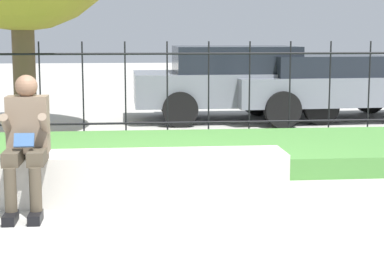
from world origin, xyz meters
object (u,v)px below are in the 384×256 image
(stone_bench, at_px, (145,179))
(car_parked_center, at_px, (241,81))
(person_seated_reader, at_px, (27,137))
(car_parked_right, at_px, (329,84))

(stone_bench, relative_size, car_parked_center, 0.67)
(person_seated_reader, height_order, car_parked_center, car_parked_center)
(person_seated_reader, bearing_deg, car_parked_right, 51.63)
(stone_bench, xyz_separation_m, person_seated_reader, (-1.10, -0.32, 0.49))
(car_parked_center, bearing_deg, car_parked_right, -5.99)
(stone_bench, distance_m, person_seated_reader, 1.25)
(car_parked_right, relative_size, car_parked_center, 0.96)
(car_parked_center, bearing_deg, person_seated_reader, -117.09)
(stone_bench, xyz_separation_m, car_parked_center, (2.00, 5.90, 0.54))
(person_seated_reader, xyz_separation_m, car_parked_right, (4.79, 6.06, -0.02))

